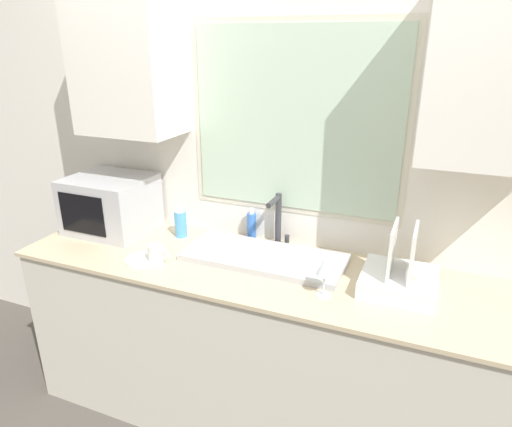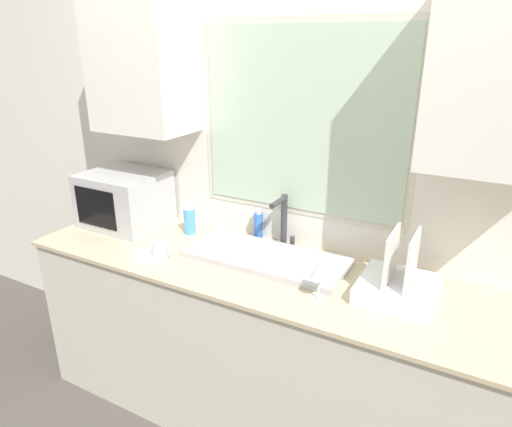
{
  "view_description": "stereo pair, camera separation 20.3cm",
  "coord_description": "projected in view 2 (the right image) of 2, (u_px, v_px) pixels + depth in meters",
  "views": [
    {
      "loc": [
        0.66,
        -1.47,
        1.92
      ],
      "look_at": [
        -0.06,
        0.29,
        1.19
      ],
      "focal_mm": 32.0,
      "sensor_mm": 36.0,
      "label": 1
    },
    {
      "loc": [
        0.85,
        -1.38,
        1.92
      ],
      "look_at": [
        -0.06,
        0.29,
        1.19
      ],
      "focal_mm": 32.0,
      "sensor_mm": 36.0,
      "label": 2
    }
  ],
  "objects": [
    {
      "name": "countertop",
      "position": [
        269.0,
        349.0,
        2.3
      ],
      "size": [
        2.51,
        0.67,
        0.91
      ],
      "color": "beige",
      "rests_on": "ground_plane"
    },
    {
      "name": "wall_back",
      "position": [
        300.0,
        153.0,
        2.21
      ],
      "size": [
        6.0,
        0.38,
        2.6
      ],
      "color": "silver",
      "rests_on": "ground_plane"
    },
    {
      "name": "sink_basin",
      "position": [
        266.0,
        258.0,
        2.21
      ],
      "size": [
        0.78,
        0.33,
        0.03
      ],
      "color": "#B2B2B7",
      "rests_on": "countertop"
    },
    {
      "name": "faucet",
      "position": [
        283.0,
        218.0,
        2.31
      ],
      "size": [
        0.08,
        0.16,
        0.28
      ],
      "color": "#333338",
      "rests_on": "countertop"
    },
    {
      "name": "microwave",
      "position": [
        125.0,
        199.0,
        2.6
      ],
      "size": [
        0.43,
        0.38,
        0.31
      ],
      "color": "#B2B2B7",
      "rests_on": "countertop"
    },
    {
      "name": "dish_rack",
      "position": [
        400.0,
        285.0,
        1.88
      ],
      "size": [
        0.31,
        0.32,
        0.29
      ],
      "color": "white",
      "rests_on": "countertop"
    },
    {
      "name": "spray_bottle",
      "position": [
        189.0,
        217.0,
        2.49
      ],
      "size": [
        0.06,
        0.06,
        0.2
      ],
      "color": "#4C99D8",
      "rests_on": "countertop"
    },
    {
      "name": "soap_bottle",
      "position": [
        258.0,
        226.0,
        2.42
      ],
      "size": [
        0.05,
        0.05,
        0.18
      ],
      "color": "blue",
      "rests_on": "countertop"
    },
    {
      "name": "mug_near_sink",
      "position": [
        160.0,
        249.0,
        2.23
      ],
      "size": [
        0.11,
        0.07,
        0.09
      ],
      "color": "white",
      "rests_on": "countertop"
    },
    {
      "name": "wine_glass",
      "position": [
        319.0,
        271.0,
        1.84
      ],
      "size": [
        0.07,
        0.07,
        0.17
      ],
      "color": "silver",
      "rests_on": "countertop"
    },
    {
      "name": "small_plate",
      "position": [
        148.0,
        254.0,
        2.27
      ],
      "size": [
        0.17,
        0.17,
        0.01
      ],
      "color": "white",
      "rests_on": "countertop"
    }
  ]
}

